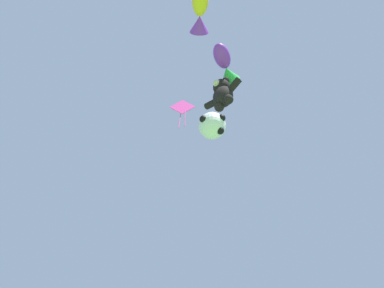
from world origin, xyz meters
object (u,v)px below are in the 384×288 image
object	(u,v)px
soccer_ball_kite	(212,126)
fish_kite_violet	(225,65)
fish_kite_goldfin	(200,13)
diamond_kite	(182,108)
teddy_bear_kite	(222,94)

from	to	relation	value
soccer_ball_kite	fish_kite_violet	world-z (taller)	fish_kite_violet
fish_kite_goldfin	diamond_kite	xyz separation A→B (m)	(-3.82, 2.79, 0.67)
teddy_bear_kite	diamond_kite	bearing A→B (deg)	176.58
teddy_bear_kite	fish_kite_violet	bearing A→B (deg)	-30.41
teddy_bear_kite	fish_kite_goldfin	world-z (taller)	fish_kite_goldfin
soccer_ball_kite	diamond_kite	distance (m)	4.17
teddy_bear_kite	fish_kite_violet	world-z (taller)	fish_kite_violet
soccer_ball_kite	fish_kite_violet	bearing A→B (deg)	-13.13
fish_kite_goldfin	diamond_kite	bearing A→B (deg)	143.84
soccer_ball_kite	fish_kite_goldfin	world-z (taller)	fish_kite_goldfin
teddy_bear_kite	soccer_ball_kite	xyz separation A→B (m)	(-0.60, -0.06, -1.74)
fish_kite_violet	soccer_ball_kite	bearing A→B (deg)	166.87
fish_kite_violet	fish_kite_goldfin	world-z (taller)	fish_kite_violet
soccer_ball_kite	fish_kite_violet	distance (m)	3.26
fish_kite_violet	fish_kite_goldfin	bearing A→B (deg)	-71.95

